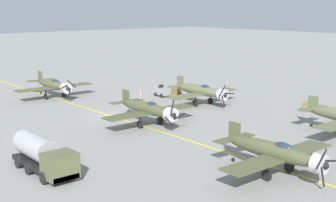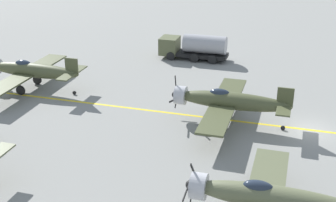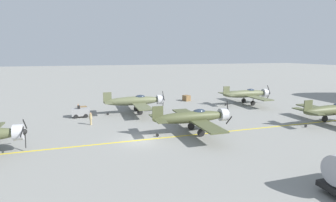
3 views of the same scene
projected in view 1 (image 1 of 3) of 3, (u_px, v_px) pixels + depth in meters
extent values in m
plane|color=gray|center=(113.00, 117.00, 59.23)|extent=(400.00, 400.00, 0.00)
cube|color=yellow|center=(113.00, 117.00, 59.23)|extent=(0.30, 160.00, 0.01)
ellipsoid|color=#4D5234|center=(52.00, 84.00, 71.36)|extent=(1.50, 9.50, 1.42)
cylinder|color=#B7B7BC|center=(66.00, 88.00, 68.02)|extent=(1.58, 0.90, 1.58)
ellipsoid|color=#232D3D|center=(55.00, 82.00, 70.39)|extent=(0.80, 1.70, 0.76)
cube|color=#4D5234|center=(55.00, 87.00, 70.85)|extent=(12.00, 2.10, 0.16)
cube|color=#4D5234|center=(40.00, 80.00, 74.40)|extent=(4.40, 1.10, 0.12)
cube|color=#4D5234|center=(40.00, 76.00, 74.27)|extent=(0.14, 1.30, 1.60)
sphere|color=black|center=(68.00, 89.00, 67.64)|extent=(0.56, 0.56, 0.56)
cube|color=black|center=(62.00, 88.00, 67.07)|extent=(1.72, 0.06, 0.61)
cube|color=black|center=(71.00, 84.00, 67.92)|extent=(1.35, 0.06, 1.32)
cube|color=black|center=(69.00, 94.00, 67.95)|extent=(0.56, 0.06, 1.73)
cylinder|color=black|center=(64.00, 90.00, 71.92)|extent=(0.14, 0.14, 1.26)
cylinder|color=black|center=(64.00, 94.00, 72.05)|extent=(0.22, 0.90, 0.90)
cylinder|color=black|center=(46.00, 92.00, 70.03)|extent=(0.14, 0.14, 1.26)
cylinder|color=black|center=(46.00, 97.00, 70.15)|extent=(0.22, 0.90, 0.90)
cylinder|color=black|center=(41.00, 93.00, 74.84)|extent=(0.12, 0.36, 0.36)
ellipsoid|color=#4B5031|center=(272.00, 150.00, 38.41)|extent=(1.50, 9.50, 1.42)
cylinder|color=#B7B7BC|center=(319.00, 164.00, 35.07)|extent=(1.58, 0.90, 1.58)
ellipsoid|color=#232D3D|center=(283.00, 147.00, 37.44)|extent=(0.80, 1.70, 0.76)
cube|color=#4B5031|center=(279.00, 157.00, 37.91)|extent=(12.00, 2.10, 0.16)
cube|color=#4B5031|center=(234.00, 138.00, 41.45)|extent=(4.40, 1.10, 0.12)
cube|color=#4B5031|center=(234.00, 131.00, 41.32)|extent=(0.14, 1.30, 1.60)
sphere|color=black|center=(325.00, 166.00, 34.70)|extent=(0.56, 0.56, 0.56)
cube|color=black|center=(322.00, 159.00, 34.20)|extent=(1.29, 0.06, 1.38)
cube|color=black|center=(332.00, 161.00, 35.20)|extent=(1.74, 0.06, 0.52)
cube|color=black|center=(323.00, 177.00, 34.70)|extent=(0.66, 0.06, 1.71)
cylinder|color=black|center=(290.00, 160.00, 38.98)|extent=(0.14, 0.14, 1.26)
cylinder|color=black|center=(289.00, 167.00, 39.10)|extent=(0.22, 0.90, 0.90)
cylinder|color=black|center=(267.00, 168.00, 37.08)|extent=(0.14, 0.14, 1.26)
cylinder|color=black|center=(267.00, 175.00, 37.21)|extent=(0.22, 0.90, 0.90)
cylinder|color=black|center=(233.00, 160.00, 41.89)|extent=(0.12, 0.36, 0.36)
ellipsoid|color=#494E30|center=(146.00, 108.00, 54.60)|extent=(1.50, 9.50, 1.42)
cylinder|color=#B7B7BC|center=(171.00, 115.00, 51.26)|extent=(1.58, 0.90, 1.58)
ellipsoid|color=#232D3D|center=(152.00, 105.00, 53.64)|extent=(0.80, 1.70, 0.76)
cube|color=#494E30|center=(150.00, 112.00, 54.10)|extent=(12.00, 2.10, 0.16)
cube|color=#494E30|center=(126.00, 101.00, 57.64)|extent=(4.40, 1.10, 0.12)
cube|color=#494E30|center=(126.00, 96.00, 57.51)|extent=(0.14, 1.30, 1.60)
sphere|color=black|center=(174.00, 115.00, 50.89)|extent=(0.56, 0.56, 0.56)
cube|color=black|center=(172.00, 108.00, 50.58)|extent=(0.59, 0.06, 1.73)
cube|color=black|center=(180.00, 116.00, 51.47)|extent=(1.73, 0.06, 0.59)
cube|color=black|center=(169.00, 122.00, 50.62)|extent=(1.34, 0.06, 1.34)
cylinder|color=black|center=(160.00, 115.00, 55.17)|extent=(0.14, 0.14, 1.26)
cylinder|color=black|center=(160.00, 120.00, 55.29)|extent=(0.22, 0.90, 0.90)
cylinder|color=black|center=(140.00, 119.00, 53.27)|extent=(0.14, 0.14, 1.26)
cylinder|color=black|center=(140.00, 125.00, 53.40)|extent=(0.22, 0.90, 0.90)
cylinder|color=black|center=(126.00, 117.00, 58.08)|extent=(0.12, 0.36, 0.36)
ellipsoid|color=#5C6143|center=(199.00, 90.00, 66.29)|extent=(1.50, 9.50, 1.42)
cylinder|color=#B7B7BC|center=(222.00, 95.00, 62.96)|extent=(1.57, 0.90, 1.58)
ellipsoid|color=#232D3D|center=(205.00, 87.00, 65.33)|extent=(0.80, 1.70, 0.76)
cube|color=#5C6143|center=(203.00, 93.00, 65.79)|extent=(12.00, 2.10, 0.16)
cube|color=#5C6143|center=(180.00, 86.00, 69.33)|extent=(4.40, 1.10, 0.12)
cube|color=#5C6143|center=(180.00, 81.00, 69.20)|extent=(0.14, 1.30, 1.60)
sphere|color=black|center=(225.00, 95.00, 62.58)|extent=(0.56, 0.56, 0.56)
cube|color=black|center=(223.00, 101.00, 62.55)|extent=(0.74, 0.06, 1.69)
cube|color=black|center=(222.00, 91.00, 62.10)|extent=(1.22, 0.06, 1.44)
cube|color=black|center=(229.00, 93.00, 63.10)|extent=(1.75, 0.06, 0.43)
cylinder|color=black|center=(211.00, 96.00, 66.86)|extent=(0.14, 0.14, 1.26)
cylinder|color=black|center=(211.00, 101.00, 66.99)|extent=(0.22, 0.90, 0.90)
cylinder|color=black|center=(195.00, 99.00, 64.97)|extent=(0.14, 0.14, 1.26)
cylinder|color=black|center=(195.00, 103.00, 65.09)|extent=(0.22, 0.90, 0.90)
cylinder|color=black|center=(180.00, 99.00, 69.77)|extent=(0.12, 0.36, 0.36)
cube|color=#5B6041|center=(313.00, 108.00, 53.68)|extent=(4.40, 1.10, 0.12)
cube|color=#5B6041|center=(313.00, 103.00, 53.55)|extent=(0.14, 1.30, 1.60)
cylinder|color=black|center=(311.00, 125.00, 54.12)|extent=(0.12, 0.36, 0.36)
cube|color=black|center=(44.00, 165.00, 39.08)|extent=(2.25, 8.00, 0.40)
cube|color=#515638|center=(60.00, 165.00, 36.70)|extent=(2.50, 2.08, 2.00)
cylinder|color=#9E9EA3|center=(36.00, 147.00, 39.81)|extent=(2.10, 4.96, 2.10)
cylinder|color=black|center=(71.00, 171.00, 37.99)|extent=(0.30, 1.00, 1.00)
cylinder|color=black|center=(44.00, 178.00, 36.49)|extent=(0.30, 1.00, 1.00)
cylinder|color=black|center=(55.00, 163.00, 40.15)|extent=(0.30, 1.00, 1.00)
cylinder|color=black|center=(28.00, 169.00, 38.65)|extent=(0.30, 1.00, 1.00)
cylinder|color=black|center=(44.00, 157.00, 41.71)|extent=(0.30, 1.00, 1.00)
cylinder|color=black|center=(18.00, 162.00, 40.21)|extent=(0.30, 1.00, 1.00)
cube|color=gray|center=(162.00, 91.00, 72.57)|extent=(1.40, 2.60, 1.10)
cube|color=black|center=(161.00, 86.00, 72.62)|extent=(0.70, 0.36, 0.44)
cylinder|color=black|center=(168.00, 95.00, 72.57)|extent=(0.20, 0.60, 0.60)
cylinder|color=black|center=(162.00, 96.00, 71.70)|extent=(0.20, 0.60, 0.60)
cylinder|color=black|center=(163.00, 93.00, 73.64)|extent=(0.20, 0.60, 0.60)
cylinder|color=black|center=(156.00, 94.00, 72.78)|extent=(0.20, 0.60, 0.60)
cylinder|color=tan|center=(141.00, 99.00, 68.41)|extent=(0.26, 0.26, 0.82)
cylinder|color=tan|center=(141.00, 94.00, 68.26)|extent=(0.38, 0.38, 0.69)
sphere|color=tan|center=(141.00, 91.00, 68.17)|extent=(0.22, 0.22, 0.22)
cube|color=brown|center=(308.00, 107.00, 62.29)|extent=(1.66, 1.51, 1.16)
cube|color=brown|center=(177.00, 91.00, 74.04)|extent=(1.50, 1.32, 1.11)
cone|color=orange|center=(199.00, 88.00, 78.42)|extent=(0.36, 0.36, 0.55)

